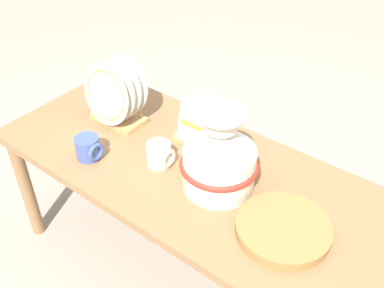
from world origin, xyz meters
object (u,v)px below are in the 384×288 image
(dish_rack_round_plates, at_px, (115,98))
(wicker_charger_stack, at_px, (283,229))
(ceramic_vase, at_px, (220,156))
(mug_cream_glaze, at_px, (160,154))
(mug_cobalt_glaze, at_px, (89,148))
(dish_rack_square_plates, at_px, (204,130))

(dish_rack_round_plates, relative_size, wicker_charger_stack, 0.89)
(ceramic_vase, xyz_separation_m, mug_cream_glaze, (-0.24, -0.04, -0.09))
(dish_rack_round_plates, distance_m, mug_cobalt_glaze, 0.26)
(ceramic_vase, bearing_deg, dish_rack_round_plates, 173.66)
(ceramic_vase, bearing_deg, mug_cream_glaze, -170.90)
(dish_rack_square_plates, relative_size, mug_cream_glaze, 2.24)
(wicker_charger_stack, height_order, mug_cobalt_glaze, mug_cobalt_glaze)
(ceramic_vase, relative_size, dish_rack_square_plates, 1.41)
(mug_cream_glaze, bearing_deg, wicker_charger_stack, -1.88)
(dish_rack_square_plates, height_order, mug_cream_glaze, dish_rack_square_plates)
(mug_cream_glaze, bearing_deg, mug_cobalt_glaze, -150.23)
(mug_cobalt_glaze, bearing_deg, mug_cream_glaze, 29.77)
(dish_rack_square_plates, bearing_deg, dish_rack_round_plates, -164.00)
(wicker_charger_stack, xyz_separation_m, mug_cobalt_glaze, (-0.76, -0.12, 0.03))
(mug_cream_glaze, bearing_deg, ceramic_vase, 9.10)
(dish_rack_round_plates, bearing_deg, ceramic_vase, -6.34)
(dish_rack_round_plates, relative_size, mug_cream_glaze, 2.69)
(ceramic_vase, relative_size, wicker_charger_stack, 1.04)
(ceramic_vase, xyz_separation_m, mug_cobalt_glaze, (-0.47, -0.17, -0.09))
(ceramic_vase, height_order, mug_cream_glaze, ceramic_vase)
(wicker_charger_stack, bearing_deg, dish_rack_square_plates, 154.67)
(dish_rack_round_plates, xyz_separation_m, wicker_charger_stack, (0.84, -0.12, -0.10))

